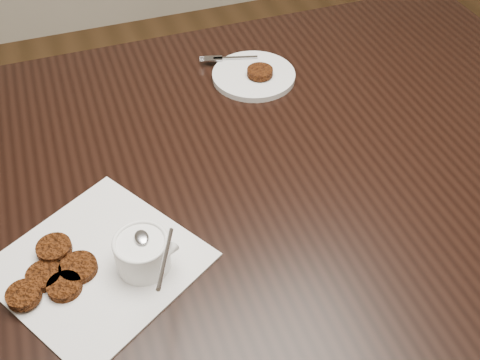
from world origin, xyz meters
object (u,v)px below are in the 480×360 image
(table, at_px, (236,287))
(napkin, at_px, (98,264))
(plate_with_patty, at_px, (254,73))
(sauce_ramekin, at_px, (140,240))

(table, distance_m, napkin, 0.48)
(table, height_order, napkin, napkin)
(table, bearing_deg, plate_with_patty, 62.69)
(plate_with_patty, bearing_deg, napkin, -136.00)
(sauce_ramekin, bearing_deg, plate_with_patty, 51.06)
(sauce_ramekin, xyz_separation_m, plate_with_patty, (0.33, 0.41, -0.05))
(table, relative_size, napkin, 5.57)
(napkin, distance_m, sauce_ramekin, 0.09)
(sauce_ramekin, bearing_deg, table, 38.61)
(table, bearing_deg, napkin, -153.16)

